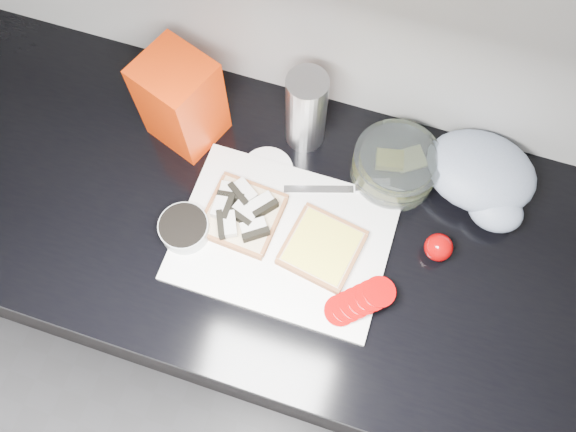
# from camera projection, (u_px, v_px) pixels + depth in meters

# --- Properties ---
(base_cabinet) EXTENTS (3.50, 0.60, 0.86)m
(base_cabinet) POSITION_uv_depth(u_px,v_px,m) (339.00, 302.00, 1.51)
(base_cabinet) COLOR black
(base_cabinet) RESTS_ON ground
(countertop) EXTENTS (3.50, 0.64, 0.04)m
(countertop) POSITION_uv_depth(u_px,v_px,m) (358.00, 248.00, 1.10)
(countertop) COLOR black
(countertop) RESTS_ON base_cabinet
(cutting_board) EXTENTS (0.40, 0.30, 0.01)m
(cutting_board) POSITION_uv_depth(u_px,v_px,m) (283.00, 238.00, 1.08)
(cutting_board) COLOR white
(cutting_board) RESTS_ON countertop
(bread_left) EXTENTS (0.15, 0.15, 0.04)m
(bread_left) POSITION_uv_depth(u_px,v_px,m) (242.00, 213.00, 1.07)
(bread_left) COLOR beige
(bread_left) RESTS_ON cutting_board
(bread_right) EXTENTS (0.16, 0.16, 0.02)m
(bread_right) POSITION_uv_depth(u_px,v_px,m) (322.00, 248.00, 1.05)
(bread_right) COLOR beige
(bread_right) RESTS_ON cutting_board
(tomato_slices) EXTENTS (0.13, 0.12, 0.03)m
(tomato_slices) POSITION_uv_depth(u_px,v_px,m) (360.00, 301.00, 1.01)
(tomato_slices) COLOR #9C0304
(tomato_slices) RESTS_ON cutting_board
(knife) EXTENTS (0.20, 0.08, 0.01)m
(knife) POSITION_uv_depth(u_px,v_px,m) (349.00, 189.00, 1.11)
(knife) COLOR silver
(knife) RESTS_ON cutting_board
(seed_tub) EXTENTS (0.09, 0.09, 0.05)m
(seed_tub) POSITION_uv_depth(u_px,v_px,m) (185.00, 229.00, 1.06)
(seed_tub) COLOR #B0B6B6
(seed_tub) RESTS_ON countertop
(tub_lid) EXTENTS (0.12, 0.12, 0.01)m
(tub_lid) POSITION_uv_depth(u_px,v_px,m) (267.00, 170.00, 1.13)
(tub_lid) COLOR white
(tub_lid) RESTS_ON countertop
(glass_bowl) EXTENTS (0.17, 0.17, 0.07)m
(glass_bowl) POSITION_uv_depth(u_px,v_px,m) (395.00, 165.00, 1.10)
(glass_bowl) COLOR silver
(glass_bowl) RESTS_ON countertop
(bread_bag) EXTENTS (0.16, 0.16, 0.20)m
(bread_bag) POSITION_uv_depth(u_px,v_px,m) (181.00, 101.00, 1.08)
(bread_bag) COLOR red
(bread_bag) RESTS_ON countertop
(steel_canister) EXTENTS (0.08, 0.08, 0.19)m
(steel_canister) POSITION_uv_depth(u_px,v_px,m) (306.00, 111.00, 1.08)
(steel_canister) COLOR #BBBBC0
(steel_canister) RESTS_ON countertop
(grocery_bag) EXTENTS (0.23, 0.21, 0.10)m
(grocery_bag) POSITION_uv_depth(u_px,v_px,m) (482.00, 177.00, 1.08)
(grocery_bag) COLOR #9CA7C0
(grocery_bag) RESTS_ON countertop
(whole_tomatoes) EXTENTS (0.05, 0.05, 0.05)m
(whole_tomatoes) POSITION_uv_depth(u_px,v_px,m) (439.00, 247.00, 1.05)
(whole_tomatoes) COLOR #9C0304
(whole_tomatoes) RESTS_ON countertop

